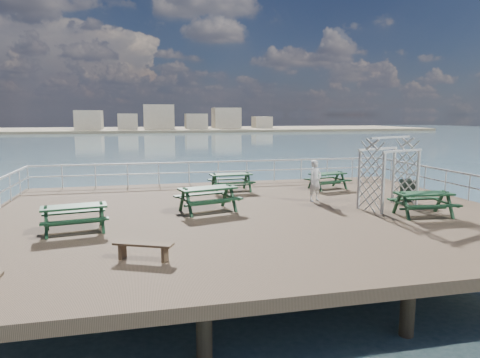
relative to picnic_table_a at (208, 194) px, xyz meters
name	(u,v)px	position (x,y,z in m)	size (l,w,h in m)	color
ground	(252,216)	(1.50, -0.49, -0.77)	(18.00, 14.00, 0.30)	brown
sea_backdrop	(190,126)	(14.04, 133.58, -1.13)	(300.00, 300.00, 9.20)	#3F5D6A
railing	(235,177)	(1.43, 2.08, 0.25)	(17.77, 13.76, 1.10)	silver
picnic_table_a	(208,194)	(0.00, 0.00, 0.00)	(2.35, 2.07, 0.97)	#14371C
picnic_table_b	(231,179)	(1.62, 3.78, -0.05)	(1.94, 1.61, 0.89)	#14371C
picnic_table_c	(328,177)	(6.08, 3.37, -0.09)	(1.99, 1.74, 0.83)	#14371C
picnic_table_d	(74,213)	(-4.18, -1.77, -0.06)	(2.02, 1.73, 0.88)	#14371C
picnic_table_e	(424,199)	(6.97, -2.31, -0.04)	(1.99, 1.66, 0.91)	#14371C
flat_bench_near	(143,247)	(-2.24, -4.72, -0.32)	(1.44, 0.89, 0.41)	brown
trellis_arbor	(389,177)	(6.50, -0.92, 0.54)	(2.36, 1.77, 2.61)	silver
sandwich_board	(408,191)	(7.80, -0.24, -0.17)	(0.62, 0.50, 0.93)	black
person	(315,181)	(4.39, 0.85, 0.19)	(0.59, 0.39, 1.63)	silver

